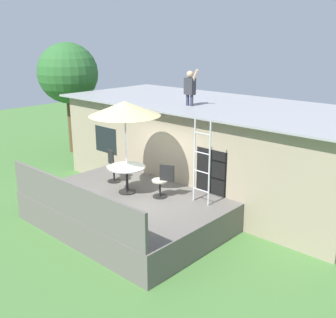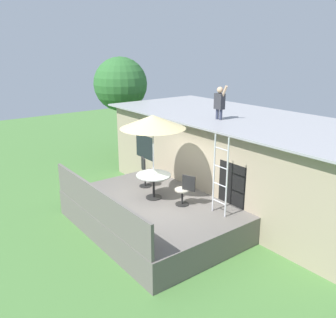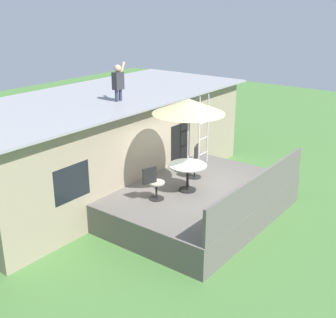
{
  "view_description": "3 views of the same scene",
  "coord_description": "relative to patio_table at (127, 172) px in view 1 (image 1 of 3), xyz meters",
  "views": [
    {
      "loc": [
        7.61,
        -6.87,
        4.95
      ],
      "look_at": [
        0.35,
        1.11,
        1.66
      ],
      "focal_mm": 43.06,
      "sensor_mm": 36.0,
      "label": 1
    },
    {
      "loc": [
        8.0,
        -5.7,
        5.2
      ],
      "look_at": [
        -0.67,
        0.95,
        1.77
      ],
      "focal_mm": 38.5,
      "sensor_mm": 36.0,
      "label": 2
    },
    {
      "loc": [
        -9.48,
        -6.26,
        5.76
      ],
      "look_at": [
        -0.43,
        0.63,
        1.64
      ],
      "focal_mm": 47.73,
      "sensor_mm": 36.0,
      "label": 3
    }
  ],
  "objects": [
    {
      "name": "step_ladder",
      "position": [
        1.97,
        0.79,
        0.51
      ],
      "size": [
        0.52,
        0.04,
        2.2
      ],
      "color": "silver",
      "rests_on": "deck"
    },
    {
      "name": "backyard_tree",
      "position": [
        -7.0,
        3.05,
        2.05
      ],
      "size": [
        2.56,
        2.56,
        4.74
      ],
      "color": "brown",
      "rests_on": "ground"
    },
    {
      "name": "house",
      "position": [
        0.26,
        3.5,
        0.08
      ],
      "size": [
        10.5,
        4.5,
        2.92
      ],
      "color": "gray",
      "rests_on": "ground"
    },
    {
      "name": "patio_umbrella",
      "position": [
        0.0,
        0.0,
        1.76
      ],
      "size": [
        1.9,
        1.9,
        2.54
      ],
      "color": "silver",
      "rests_on": "deck"
    },
    {
      "name": "patio_chair_left",
      "position": [
        -1.01,
        0.35,
        -0.13
      ],
      "size": [
        0.6,
        0.44,
        0.92
      ],
      "rotation": [
        0.0,
        0.0,
        -0.33
      ],
      "color": "black",
      "rests_on": "deck"
    },
    {
      "name": "person_figure",
      "position": [
        0.11,
        2.55,
        2.14
      ],
      "size": [
        0.47,
        0.2,
        1.11
      ],
      "color": "#33384C",
      "rests_on": "house"
    },
    {
      "name": "ground_plane",
      "position": [
        0.26,
        -0.1,
        -1.39
      ],
      "size": [
        40.0,
        40.0,
        0.0
      ],
      "primitive_type": "plane",
      "color": "#477538"
    },
    {
      "name": "patio_chair_right",
      "position": [
        0.96,
        0.4,
        -0.13
      ],
      "size": [
        0.6,
        0.44,
        0.92
      ],
      "rotation": [
        0.0,
        0.0,
        -2.74
      ],
      "color": "black",
      "rests_on": "deck"
    },
    {
      "name": "patio_table",
      "position": [
        0.0,
        0.0,
        0.0
      ],
      "size": [
        1.04,
        1.04,
        0.74
      ],
      "color": "black",
      "rests_on": "deck"
    },
    {
      "name": "deck_railing",
      "position": [
        0.26,
        -2.0,
        -0.14
      ],
      "size": [
        5.07,
        0.08,
        0.9
      ],
      "primitive_type": "cube",
      "color": "#605B56",
      "rests_on": "deck"
    },
    {
      "name": "deck",
      "position": [
        0.26,
        -0.1,
        -0.99
      ],
      "size": [
        5.17,
        3.92,
        0.8
      ],
      "primitive_type": "cube",
      "color": "#605B56",
      "rests_on": "ground"
    }
  ]
}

